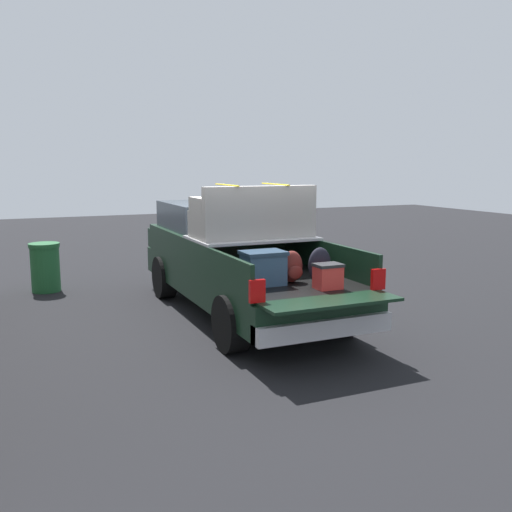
{
  "coord_description": "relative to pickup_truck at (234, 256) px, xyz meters",
  "views": [
    {
      "loc": [
        -8.72,
        3.6,
        2.55
      ],
      "look_at": [
        -0.6,
        0.0,
        1.1
      ],
      "focal_mm": 39.89,
      "sensor_mm": 36.0,
      "label": 1
    }
  ],
  "objects": [
    {
      "name": "pickup_truck",
      "position": [
        0.0,
        0.0,
        0.0
      ],
      "size": [
        6.05,
        2.06,
        2.23
      ],
      "color": "black",
      "rests_on": "ground_plane"
    },
    {
      "name": "ground_plane",
      "position": [
        -0.35,
        -0.0,
        -0.95
      ],
      "size": [
        40.0,
        40.0,
        0.0
      ],
      "primitive_type": "plane",
      "color": "black"
    },
    {
      "name": "trash_can",
      "position": [
        2.89,
        2.93,
        -0.45
      ],
      "size": [
        0.6,
        0.6,
        0.98
      ],
      "color": "#1E592D",
      "rests_on": "ground_plane"
    }
  ]
}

